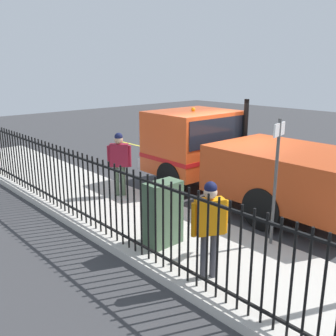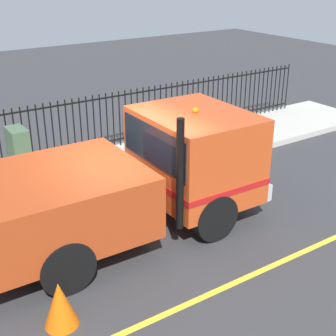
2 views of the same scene
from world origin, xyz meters
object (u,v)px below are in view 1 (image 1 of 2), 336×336
(work_truck, at_px, (232,154))
(worker_standing, at_px, (119,158))
(utility_cabinet, at_px, (163,213))
(street_sign, at_px, (276,168))
(pedestrian_distant, at_px, (210,220))

(work_truck, bearing_deg, worker_standing, 144.42)
(work_truck, relative_size, utility_cabinet, 5.11)
(utility_cabinet, height_order, street_sign, street_sign)
(work_truck, height_order, pedestrian_distant, work_truck)
(worker_standing, distance_m, street_sign, 4.38)
(work_truck, distance_m, utility_cabinet, 3.68)
(worker_standing, relative_size, pedestrian_distant, 1.03)
(pedestrian_distant, bearing_deg, worker_standing, -79.83)
(pedestrian_distant, height_order, street_sign, street_sign)
(work_truck, xyz_separation_m, pedestrian_distant, (3.75, 2.51, -0.07))
(work_truck, xyz_separation_m, worker_standing, (2.42, -1.80, -0.03))
(work_truck, relative_size, street_sign, 2.62)
(pedestrian_distant, relative_size, street_sign, 0.67)
(pedestrian_distant, xyz_separation_m, utility_cabinet, (-0.26, -1.40, -0.38))
(worker_standing, height_order, pedestrian_distant, worker_standing)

